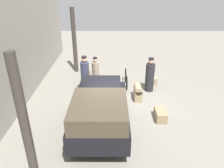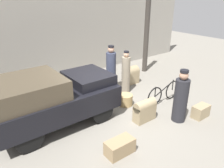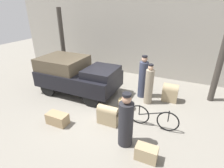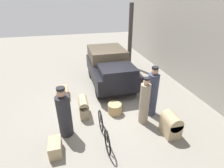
{
  "view_description": "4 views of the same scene",
  "coord_description": "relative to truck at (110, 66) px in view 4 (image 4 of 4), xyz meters",
  "views": [
    {
      "loc": [
        -8.18,
        0.18,
        5.02
      ],
      "look_at": [
        0.2,
        0.2,
        0.95
      ],
      "focal_mm": 35.0,
      "sensor_mm": 36.0,
      "label": 1
    },
    {
      "loc": [
        -3.84,
        -5.08,
        3.79
      ],
      "look_at": [
        0.2,
        0.2,
        0.95
      ],
      "focal_mm": 35.0,
      "sensor_mm": 36.0,
      "label": 2
    },
    {
      "loc": [
        2.77,
        -5.46,
        3.81
      ],
      "look_at": [
        0.2,
        0.2,
        0.95
      ],
      "focal_mm": 28.0,
      "sensor_mm": 36.0,
      "label": 3
    },
    {
      "loc": [
        6.0,
        -1.29,
        3.99
      ],
      "look_at": [
        0.2,
        0.2,
        0.95
      ],
      "focal_mm": 28.0,
      "sensor_mm": 36.0,
      "label": 4
    }
  ],
  "objects": [
    {
      "name": "ground_plane",
      "position": [
        1.76,
        -0.6,
        -0.91
      ],
      "size": [
        30.0,
        30.0,
        0.0
      ],
      "primitive_type": "plane",
      "color": "gray"
    },
    {
      "name": "station_building_facade",
      "position": [
        1.76,
        3.47,
        1.34
      ],
      "size": [
        16.0,
        0.15,
        4.5
      ],
      "color": "gray",
      "rests_on": "ground"
    },
    {
      "name": "canopy_pillar_left",
      "position": [
        -2.04,
        1.73,
        0.92
      ],
      "size": [
        0.24,
        0.24,
        3.66
      ],
      "color": "#38332D",
      "rests_on": "ground"
    },
    {
      "name": "truck",
      "position": [
        0.0,
        0.0,
        0.0
      ],
      "size": [
        3.61,
        1.89,
        1.62
      ],
      "color": "black",
      "rests_on": "ground"
    },
    {
      "name": "bicycle",
      "position": [
        3.79,
        -1.12,
        -0.54
      ],
      "size": [
        1.68,
        0.04,
        0.77
      ],
      "color": "black",
      "rests_on": "ground"
    },
    {
      "name": "wicker_basket",
      "position": [
        2.54,
        -0.44,
        -0.71
      ],
      "size": [
        0.51,
        0.51,
        0.4
      ],
      "color": "tan",
      "rests_on": "ground"
    },
    {
      "name": "conductor_in_dark_uniform",
      "position": [
        3.26,
        0.39,
        -0.13
      ],
      "size": [
        0.33,
        0.33,
        1.7
      ],
      "color": "gray",
      "rests_on": "ground"
    },
    {
      "name": "porter_with_bicycle",
      "position": [
        2.88,
        0.85,
        -0.05
      ],
      "size": [
        0.39,
        0.39,
        1.88
      ],
      "color": "#33384C",
      "rests_on": "ground"
    },
    {
      "name": "porter_standing_middle",
      "position": [
        3.22,
        -2.22,
        -0.15
      ],
      "size": [
        0.43,
        0.43,
        1.69
      ],
      "color": "#232328",
      "rests_on": "ground"
    },
    {
      "name": "suitcase_black_upright",
      "position": [
        0.76,
        -2.31,
        -0.72
      ],
      "size": [
        0.74,
        0.4,
        0.39
      ],
      "color": "#937A56",
      "rests_on": "ground"
    },
    {
      "name": "trunk_large_brown",
      "position": [
        4.06,
        0.97,
        -0.52
      ],
      "size": [
        0.62,
        0.46,
        0.77
      ],
      "color": "#9E8966",
      "rests_on": "ground"
    },
    {
      "name": "trunk_barrel_dark",
      "position": [
        2.35,
        -1.58,
        -0.54
      ],
      "size": [
        0.73,
        0.32,
        0.7
      ],
      "color": "#9E8966",
      "rests_on": "ground"
    },
    {
      "name": "trunk_umber_medium",
      "position": [
        3.94,
        -2.55,
        -0.71
      ],
      "size": [
        0.59,
        0.34,
        0.41
      ],
      "color": "#9E8966",
      "rests_on": "ground"
    }
  ]
}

